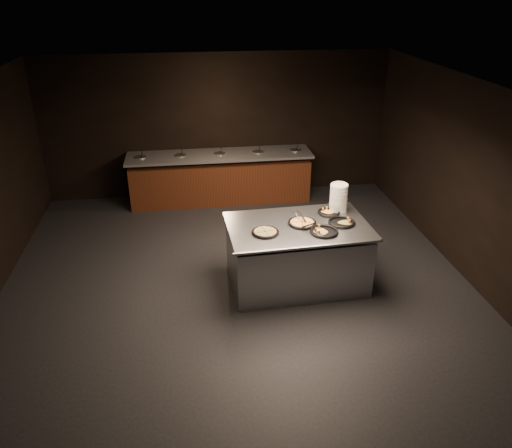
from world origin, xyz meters
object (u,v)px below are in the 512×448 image
at_px(pan_veggie_whole, 265,232).
at_px(pan_cheese_whole, 302,223).
at_px(serving_counter, 297,256).
at_px(plate_stack, 339,198).

xyz_separation_m(pan_veggie_whole, pan_cheese_whole, (0.57, 0.21, 0.00)).
bearing_deg(pan_veggie_whole, pan_cheese_whole, 20.45).
bearing_deg(pan_cheese_whole, pan_veggie_whole, -159.55).
bearing_deg(pan_veggie_whole, serving_counter, 20.29).
relative_size(serving_counter, plate_stack, 4.95).
bearing_deg(plate_stack, pan_cheese_whole, -148.90).
height_order(serving_counter, plate_stack, plate_stack).
distance_m(serving_counter, pan_veggie_whole, 0.76).
height_order(pan_veggie_whole, pan_cheese_whole, same).
xyz_separation_m(plate_stack, pan_veggie_whole, (-1.22, -0.60, -0.19)).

